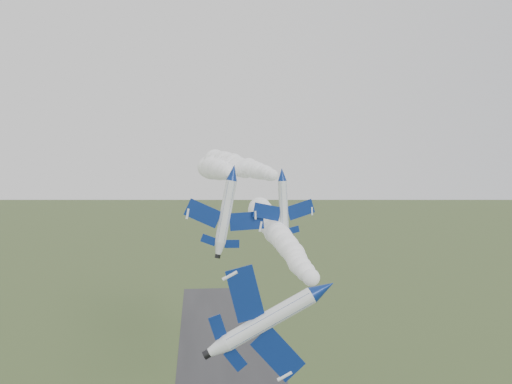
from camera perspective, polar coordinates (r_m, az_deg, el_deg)
The scene contains 6 objects.
jet_lead at distance 53.37m, azimuth 6.77°, elevation -9.60°, with size 5.45×13.56×9.96m.
smoke_trail_jet_lead at distance 90.88m, azimuth 1.93°, elevation -3.78°, with size 4.76×69.83×4.76m, color white, non-canonical shape.
jet_pair_left at distance 85.96m, azimuth -2.31°, elevation 1.98°, with size 11.75×14.37×3.98m.
smoke_trail_jet_pair_left at distance 120.10m, azimuth -3.96°, elevation 2.28°, with size 5.47×61.19×5.47m, color white, non-canonical shape.
jet_pair_right at distance 86.83m, azimuth 2.64°, elevation 1.79°, with size 9.83×11.64×2.89m.
smoke_trail_jet_pair_right at distance 116.83m, azimuth -1.80°, elevation 2.62°, with size 5.45×57.06×5.45m, color white, non-canonical shape.
Camera 1 is at (-7.63, -61.67, 44.53)m, focal length 40.00 mm.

